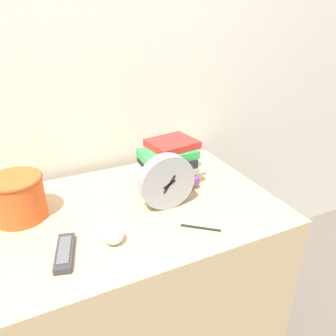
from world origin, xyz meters
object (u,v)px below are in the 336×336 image
Objects in this scene: tv_remote at (65,252)px; book_stack at (169,163)px; pen at (201,228)px; desk_clock at (167,182)px; basket at (18,196)px; crumpled_paper_ball at (113,234)px.

book_stack is at bearing 29.80° from tv_remote.
pen is (-0.04, -0.33, -0.09)m from book_stack.
desk_clock is at bearing 16.19° from tv_remote.
basket is (-0.57, -0.00, -0.01)m from book_stack.
basket is (-0.48, 0.16, -0.02)m from desk_clock.
tv_remote is 0.15m from crumpled_paper_ball.
crumpled_paper_ball is at bearing -139.58° from book_stack.
desk_clock is at bearing -17.83° from basket.
pen is at bearing -31.80° from basket.
book_stack is 2.29× the size of pen.
book_stack is (0.09, 0.16, -0.01)m from desk_clock.
desk_clock reaches higher than basket.
book_stack is 3.79× the size of crumpled_paper_ball.
desk_clock reaches higher than book_stack.
crumpled_paper_ball is at bearing 169.35° from pen.
basket is 0.63m from pen.
book_stack is 1.36× the size of basket.
desk_clock is at bearing 103.82° from pen.
basket is at bearing 148.20° from pen.
basket reaches higher than crumpled_paper_ball.
desk_clock is at bearing -118.62° from book_stack.
tv_remote is (-0.38, -0.11, -0.09)m from desk_clock.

